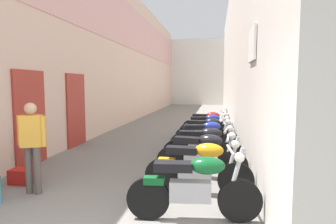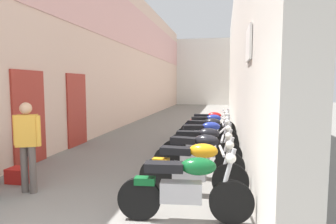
# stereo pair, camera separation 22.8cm
# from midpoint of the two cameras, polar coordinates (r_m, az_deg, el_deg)

# --- Properties ---
(ground_plane) EXTENTS (40.58, 40.58, 0.00)m
(ground_plane) POSITION_cam_midpoint_polar(r_m,az_deg,el_deg) (13.08, 1.09, -2.80)
(ground_plane) COLOR slate
(building_left) EXTENTS (0.45, 24.58, 6.55)m
(building_left) POSITION_cam_midpoint_polar(r_m,az_deg,el_deg) (15.50, -7.68, 10.67)
(building_left) COLOR beige
(building_left) RESTS_ON ground
(building_right) EXTENTS (0.45, 24.58, 6.93)m
(building_right) POSITION_cam_midpoint_polar(r_m,az_deg,el_deg) (14.91, 12.61, 11.42)
(building_right) COLOR beige
(building_right) RESTS_ON ground
(building_far_end) EXTENTS (7.90, 2.00, 6.13)m
(building_far_end) POSITION_cam_midpoint_polar(r_m,az_deg,el_deg) (28.19, 5.70, 7.81)
(building_far_end) COLOR silver
(building_far_end) RESTS_ON ground
(motorcycle_nearest) EXTENTS (1.85, 0.58, 1.04)m
(motorcycle_nearest) POSITION_cam_midpoint_polar(r_m,az_deg,el_deg) (4.04, 3.63, -14.38)
(motorcycle_nearest) COLOR black
(motorcycle_nearest) RESTS_ON ground
(motorcycle_second) EXTENTS (1.85, 0.58, 1.04)m
(motorcycle_second) POSITION_cam_midpoint_polar(r_m,az_deg,el_deg) (4.94, 4.78, -10.68)
(motorcycle_second) COLOR black
(motorcycle_second) RESTS_ON ground
(motorcycle_third) EXTENTS (1.84, 0.58, 1.04)m
(motorcycle_third) POSITION_cam_midpoint_polar(r_m,az_deg,el_deg) (5.80, 5.52, -8.25)
(motorcycle_third) COLOR black
(motorcycle_third) RESTS_ON ground
(motorcycle_fourth) EXTENTS (1.85, 0.58, 1.04)m
(motorcycle_fourth) POSITION_cam_midpoint_polar(r_m,az_deg,el_deg) (6.61, 6.03, -6.55)
(motorcycle_fourth) COLOR black
(motorcycle_fourth) RESTS_ON ground
(motorcycle_fifth) EXTENTS (1.84, 0.58, 1.04)m
(motorcycle_fifth) POSITION_cam_midpoint_polar(r_m,az_deg,el_deg) (7.64, 6.51, -4.92)
(motorcycle_fifth) COLOR black
(motorcycle_fifth) RESTS_ON ground
(motorcycle_sixth) EXTENTS (1.85, 0.58, 1.04)m
(motorcycle_sixth) POSITION_cam_midpoint_polar(r_m,az_deg,el_deg) (8.51, 6.82, -3.88)
(motorcycle_sixth) COLOR black
(motorcycle_sixth) RESTS_ON ground
(motorcycle_seventh) EXTENTS (1.85, 0.58, 1.04)m
(motorcycle_seventh) POSITION_cam_midpoint_polar(r_m,az_deg,el_deg) (9.53, 7.12, -2.88)
(motorcycle_seventh) COLOR black
(motorcycle_seventh) RESTS_ON ground
(motorcycle_eighth) EXTENTS (1.85, 0.58, 1.04)m
(motorcycle_eighth) POSITION_cam_midpoint_polar(r_m,az_deg,el_deg) (10.39, 7.32, -2.20)
(motorcycle_eighth) COLOR black
(motorcycle_eighth) RESTS_ON ground
(pedestrian_by_doorway) EXTENTS (0.52, 0.31, 1.57)m
(pedestrian_by_doorway) POSITION_cam_midpoint_polar(r_m,az_deg,el_deg) (5.45, -26.51, -5.20)
(pedestrian_by_doorway) COLOR #564C47
(pedestrian_by_doorway) RESTS_ON ground
(plastic_crate) EXTENTS (0.44, 0.32, 0.28)m
(plastic_crate) POSITION_cam_midpoint_polar(r_m,az_deg,el_deg) (6.28, -27.78, -11.19)
(plastic_crate) COLOR red
(plastic_crate) RESTS_ON ground
(umbrella_leaning) EXTENTS (0.20, 0.35, 0.97)m
(umbrella_leaning) POSITION_cam_midpoint_polar(r_m,az_deg,el_deg) (6.59, -26.74, -5.56)
(umbrella_leaning) COLOR #4C4C4C
(umbrella_leaning) RESTS_ON ground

